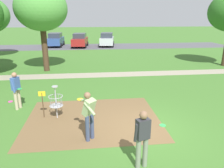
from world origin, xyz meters
The scene contains 14 objects.
ground_plane centered at (0.00, 0.00, 0.00)m, with size 160.00×160.00×0.00m, color #3D6B28.
dirt_tee_pad centered at (-1.91, 1.12, 0.00)m, with size 5.38×4.18×0.01m, color brown.
disc_golf_basket centered at (-3.45, 1.40, 0.75)m, with size 0.98×0.58×1.39m.
player_foreground_watching centered at (-5.26, 2.54, 0.97)m, with size 0.45×0.50×1.71m.
player_throwing centered at (-2.06, -0.40, 0.99)m, with size 0.68×1.07×1.71m.
player_waiting_left centered at (-0.65, -1.99, 0.97)m, with size 0.50×0.44×1.71m.
frisbee_near_basket centered at (0.75, 0.25, 0.01)m, with size 0.25×0.25×0.02m, color green.
frisbee_by_tee centered at (-5.93, 3.42, 0.01)m, with size 0.22×0.22×0.02m, color #E53D99.
tree_near_left centered at (-5.26, 9.74, 4.53)m, with size 3.73×3.73×6.16m.
parking_lot_strip centered at (0.00, 23.31, 0.00)m, with size 36.00×6.00×0.01m, color #4C4C51.
parked_car_leftmost centered at (-6.48, 24.03, 0.92)m, with size 2.12×4.28×1.84m.
parked_car_center_left centered at (-3.10, 23.10, 0.92)m, with size 2.29×4.36×1.84m.
parked_car_center_right centered at (0.65, 23.52, 0.92)m, with size 2.41×4.41×1.84m.
gravel_path centered at (0.00, 8.01, 0.00)m, with size 40.00×1.34×0.00m, color gray.
Camera 1 is at (-2.01, -6.88, 4.04)m, focal length 34.29 mm.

